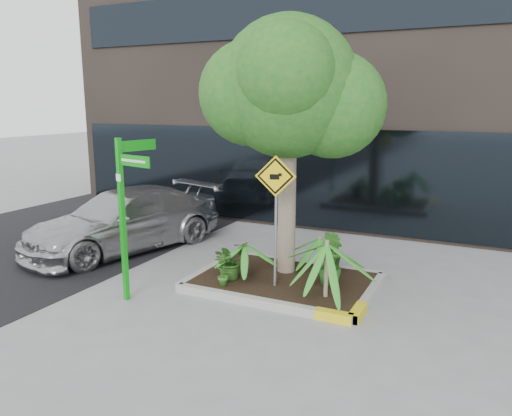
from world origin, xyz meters
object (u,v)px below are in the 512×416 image
at_px(parked_car, 124,220).
at_px(street_sign_post, 126,202).
at_px(cattle_sign, 276,199).
at_px(tree, 289,87).

height_order(parked_car, street_sign_post, street_sign_post).
bearing_deg(street_sign_post, cattle_sign, 46.36).
relative_size(parked_car, cattle_sign, 2.06).
bearing_deg(tree, parked_car, 177.32).
relative_size(tree, street_sign_post, 1.78).
distance_m(tree, street_sign_post, 3.51).
bearing_deg(tree, cattle_sign, -82.27).
relative_size(tree, parked_car, 1.04).
relative_size(tree, cattle_sign, 2.13).
height_order(tree, cattle_sign, tree).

